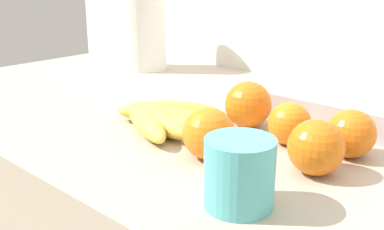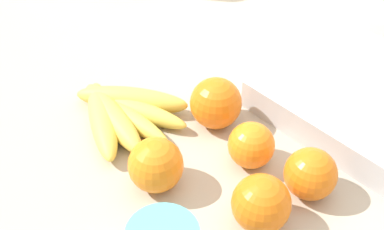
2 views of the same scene
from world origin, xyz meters
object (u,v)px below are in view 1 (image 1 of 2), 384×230
Objects in this scene: paper_towel_roll at (143,25)px; orange_back_right at (351,134)px; banana_bunch at (161,118)px; orange_right at (290,124)px; orange_front at (316,147)px; orange_far_right at (208,133)px; orange_center at (248,105)px; mug at (239,173)px.

orange_back_right is at bearing -16.95° from paper_towel_roll.
orange_right is (0.21, 0.09, 0.02)m from banana_bunch.
orange_back_right is at bearing 10.21° from orange_right.
orange_back_right reaches higher than banana_bunch.
banana_bunch is 0.29m from orange_front.
paper_towel_roll reaches higher than orange_right.
orange_front is 1.00× the size of orange_far_right.
paper_towel_roll is (-0.51, 0.21, 0.08)m from orange_center.
orange_right is at bearing 22.97° from banana_bunch.
mug is (-0.02, -0.14, 0.00)m from orange_front.
orange_front reaches higher than orange_back_right.
orange_far_right is at bearing -135.86° from orange_back_right.
orange_far_right is 0.16m from orange_center.
orange_center is at bearing 104.54° from orange_far_right.
orange_front is 0.09m from orange_back_right.
paper_towel_roll reaches higher than orange_front.
banana_bunch is 0.52m from paper_towel_roll.
mug is at bearing -97.83° from orange_back_right.
paper_towel_roll reaches higher than banana_bunch.
orange_right is at bearing -20.81° from paper_towel_roll.
banana_bunch is at bearing 154.41° from mug.
banana_bunch is 2.62× the size of orange_far_right.
mug is (0.67, -0.45, -0.08)m from paper_towel_roll.
banana_bunch is 0.75× the size of paper_towel_roll.
mug is at bearing -56.13° from orange_center.
orange_far_right is at bearing -114.02° from orange_right.
mug reaches higher than orange_back_right.
orange_front is at bearing -40.79° from orange_right.
mug is (0.16, -0.24, 0.00)m from orange_center.
mug is at bearing -33.74° from paper_towel_roll.
paper_towel_roll is at bearing 156.28° from orange_front.
orange_far_right is at bearing -33.42° from paper_towel_roll.
orange_right is 0.10m from orange_center.
orange_right is at bearing 65.98° from orange_far_right.
orange_center is (-0.10, 0.02, 0.01)m from orange_right.
orange_back_right is at bearing 82.17° from mug.
orange_right is at bearing -13.21° from orange_center.
paper_towel_roll is (-0.69, 0.30, 0.08)m from orange_front.
orange_right is 0.94× the size of orange_back_right.
orange_front is 0.15m from mug.
orange_far_right is 1.07× the size of orange_back_right.
paper_towel_roll is at bearing 157.80° from orange_center.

